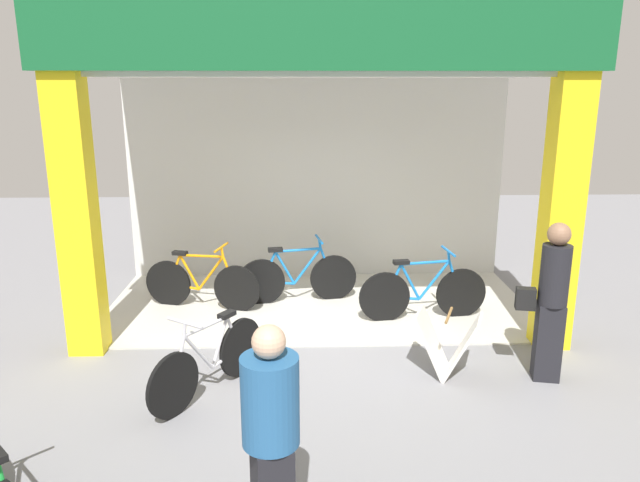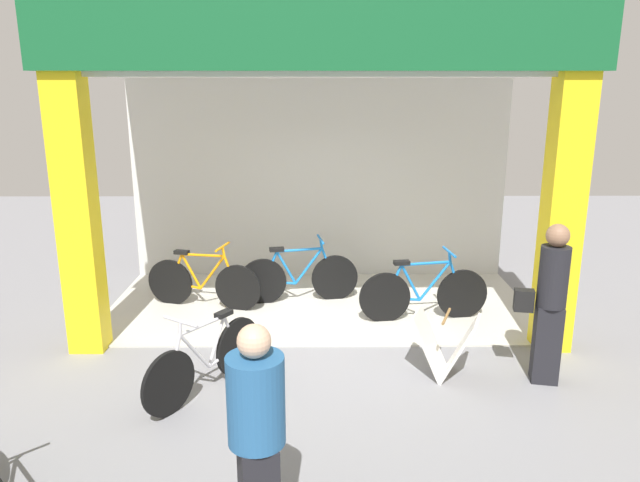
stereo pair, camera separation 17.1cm
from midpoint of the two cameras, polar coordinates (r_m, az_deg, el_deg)
ground_plane at (r=7.45m, az=0.70°, el=-10.01°), size 19.97×19.97×0.00m
shop_facade at (r=8.31m, az=0.56°, el=8.34°), size 6.19×3.18×4.10m
bicycle_inside_0 at (r=8.76m, az=-1.48°, el=-3.45°), size 1.73×0.48×0.96m
bicycle_inside_1 at (r=8.23m, az=10.35°, el=-4.88°), size 1.76×0.48×0.97m
bicycle_inside_2 at (r=8.70m, az=-10.44°, el=-3.89°), size 1.67×0.54×0.94m
bicycle_parked_1 at (r=6.40m, az=-10.00°, el=-11.06°), size 0.96×1.40×0.91m
sandwich_board_sign at (r=6.79m, az=12.44°, el=-9.67°), size 0.80×0.67×0.72m
pedestrian_0 at (r=4.13m, az=-4.74°, el=-18.26°), size 0.46×0.46×1.69m
pedestrian_1 at (r=6.81m, az=21.59°, el=-5.42°), size 0.55×0.36×1.74m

